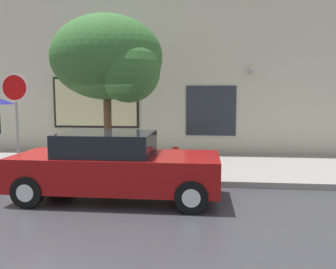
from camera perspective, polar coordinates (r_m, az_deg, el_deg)
The scene contains 7 objects.
ground_plane at distance 8.18m, azimuth -15.78°, elevation -9.60°, with size 60.00×60.00×0.00m, color #333338.
sidewalk at distance 10.93m, azimuth -9.95°, elevation -5.07°, with size 20.00×4.00×0.15m, color gray.
building_facade at distance 13.20m, azimuth -7.21°, elevation 11.77°, with size 20.00×0.67×7.00m.
parked_car at distance 7.55m, azimuth -8.72°, elevation -5.22°, with size 4.36×1.81×1.44m.
fire_hydrant at distance 9.25m, azimuth 1.26°, elevation -4.29°, with size 0.30×0.44×0.74m.
street_tree at distance 9.66m, azimuth -9.44°, elevation 12.03°, with size 3.08×2.62×4.28m.
stop_sign at distance 10.08m, azimuth -23.90°, elevation 4.80°, with size 0.76×0.10×2.68m.
Camera 1 is at (2.97, -7.30, 2.20)m, focal length 36.84 mm.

